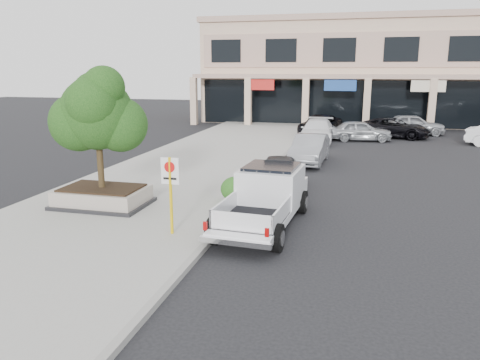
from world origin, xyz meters
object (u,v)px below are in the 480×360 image
object	(u,v)px
curb_car_c	(317,131)
curb_car_d	(320,125)
pickup_truck	(263,199)
lot_car_a	(360,131)
lot_car_d	(393,128)
planter	(103,196)
curb_car_b	(310,149)
planter_tree	(103,114)
lot_car_e	(413,125)
curb_car_a	(278,173)
no_parking_sign	(170,185)

from	to	relation	value
curb_car_c	curb_car_d	size ratio (longest dim) A/B	0.96
pickup_truck	lot_car_a	world-z (taller)	pickup_truck
curb_car_d	lot_car_d	size ratio (longest dim) A/B	1.07
curb_car_c	lot_car_a	xyz separation A→B (m)	(2.88, 1.25, -0.04)
planter	curb_car_b	bearing A→B (deg)	58.71
curb_car_c	lot_car_d	distance (m)	6.27
curb_car_b	lot_car_a	xyz separation A→B (m)	(2.61, 8.87, -0.03)
planter	lot_car_d	world-z (taller)	lot_car_d
planter	planter_tree	size ratio (longest dim) A/B	0.80
lot_car_a	pickup_truck	bearing A→B (deg)	164.36
pickup_truck	lot_car_d	distance (m)	22.52
lot_car_a	planter	bearing A→B (deg)	148.06
planter	planter_tree	world-z (taller)	planter_tree
planter	lot_car_e	distance (m)	26.48
planter	lot_car_a	distance (m)	21.15
lot_car_a	lot_car_e	xyz separation A→B (m)	(3.83, 4.04, 0.08)
curb_car_a	no_parking_sign	bearing A→B (deg)	-111.50
curb_car_b	lot_car_a	distance (m)	9.24
pickup_truck	curb_car_c	size ratio (longest dim) A/B	1.09
curb_car_b	curb_car_d	size ratio (longest dim) A/B	0.84
no_parking_sign	curb_car_d	xyz separation A→B (m)	(2.39, 23.57, -0.87)
planter_tree	curb_car_d	size ratio (longest dim) A/B	0.73
planter_tree	curb_car_d	bearing A→B (deg)	74.80
curb_car_a	curb_car_d	xyz separation A→B (m)	(0.33, 17.08, 0.07)
curb_car_c	planter_tree	bearing A→B (deg)	-108.17
lot_car_a	lot_car_e	size ratio (longest dim) A/B	0.91
planter	no_parking_sign	bearing A→B (deg)	-31.29
curb_car_a	lot_car_a	bearing A→B (deg)	73.61
planter	lot_car_a	xyz separation A→B (m)	(8.88, 19.19, 0.25)
planter_tree	lot_car_d	size ratio (longest dim) A/B	0.78
planter	lot_car_d	bearing A→B (deg)	62.40
curb_car_a	curb_car_b	size ratio (longest dim) A/B	0.89
no_parking_sign	lot_car_a	bearing A→B (deg)	75.91
planter	no_parking_sign	size ratio (longest dim) A/B	1.39
no_parking_sign	curb_car_d	size ratio (longest dim) A/B	0.42
planter	no_parking_sign	distance (m)	4.29
planter_tree	pickup_truck	distance (m)	6.34
planter	curb_car_c	size ratio (longest dim) A/B	0.61
pickup_truck	lot_car_d	world-z (taller)	pickup_truck
curb_car_b	curb_car_d	distance (m)	11.11
planter	lot_car_a	size ratio (longest dim) A/B	0.75
curb_car_a	curb_car_b	world-z (taller)	curb_car_b
planter	curb_car_b	world-z (taller)	curb_car_b
planter	pickup_truck	size ratio (longest dim) A/B	0.56
no_parking_sign	planter	bearing A→B (deg)	148.71
pickup_truck	lot_car_e	bearing A→B (deg)	77.75
curb_car_a	planter	bearing A→B (deg)	-145.97
planter	pickup_truck	distance (m)	5.96
pickup_truck	lot_car_e	world-z (taller)	pickup_truck
curb_car_c	lot_car_a	distance (m)	3.14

